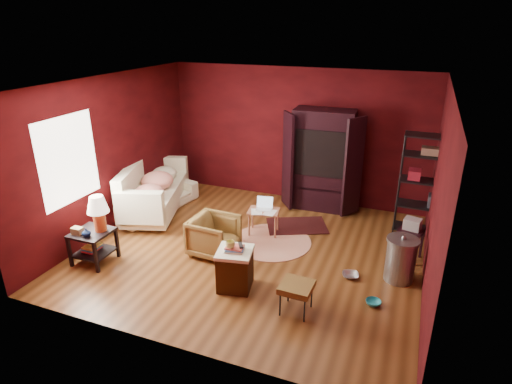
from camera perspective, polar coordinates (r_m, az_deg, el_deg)
room at (r=6.80m, az=-0.97°, el=2.56°), size 5.54×5.04×2.84m
sofa at (r=8.96m, az=-13.47°, el=-0.15°), size 0.89×2.01×0.76m
armchair at (r=7.15m, az=-5.63°, el=-5.61°), size 0.70×0.74×0.73m
pet_bowl_steel at (r=6.77m, az=12.55°, el=-10.13°), size 0.26×0.12×0.25m
pet_bowl_turquoise at (r=6.28m, az=15.44°, el=-13.51°), size 0.21×0.07×0.21m
vase at (r=7.14m, az=-21.69°, el=-5.05°), size 0.15×0.15×0.14m
mug at (r=6.06m, az=-3.46°, el=-6.88°), size 0.14×0.11×0.13m
side_table at (r=7.24m, az=-20.64°, el=-3.91°), size 0.58×0.58×1.13m
sofa_cushions at (r=8.88m, az=-13.69°, el=0.22°), size 1.55×2.42×0.95m
hamper at (r=6.31m, az=-2.81°, el=-10.12°), size 0.59×0.59×0.70m
footstool at (r=5.82m, az=5.43°, el=-12.61°), size 0.43×0.43×0.43m
rug_round at (r=7.65m, az=2.10°, el=-6.61°), size 1.48×1.48×0.01m
rug_oriental at (r=8.22m, az=5.46°, el=-4.47°), size 1.32×1.14×0.01m
laptop_desk at (r=7.75m, az=1.03°, el=-2.75°), size 0.61×0.51×0.68m
tv_armoire at (r=8.74m, az=8.84°, el=4.47°), size 1.62×0.89×2.06m
wire_shelving at (r=8.06m, az=21.82°, el=1.24°), size 0.92×0.41×1.87m
small_stand at (r=7.33m, az=20.04°, el=-4.67°), size 0.44×0.44×0.73m
trash_can at (r=6.80m, az=18.71°, el=-8.49°), size 0.62×0.62×0.75m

